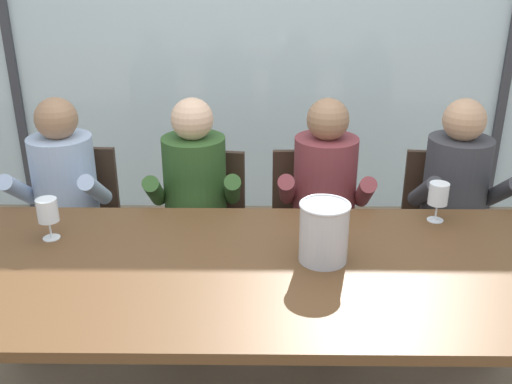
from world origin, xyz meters
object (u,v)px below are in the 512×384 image
(chair_near_curtain, at_px, (77,217))
(chair_left_of_center, at_px, (203,221))
(chair_center, at_px, (312,221))
(person_pale_blue_shirt, at_px, (62,200))
(dining_table, at_px, (255,281))
(wine_glass_near_bucket, at_px, (438,196))
(person_olive_shirt, at_px, (195,201))
(person_charcoal_jacket, at_px, (458,202))
(person_maroon_top, at_px, (325,202))
(chair_right_of_center, at_px, (443,223))
(wine_glass_by_left_taster, at_px, (47,211))
(ice_bucket_primary, at_px, (324,231))

(chair_near_curtain, height_order, chair_left_of_center, same)
(chair_near_curtain, distance_m, chair_left_of_center, 0.69)
(chair_center, bearing_deg, person_pale_blue_shirt, -175.94)
(dining_table, height_order, chair_center, chair_center)
(dining_table, relative_size, chair_left_of_center, 2.89)
(chair_left_of_center, bearing_deg, wine_glass_near_bucket, -18.39)
(chair_center, bearing_deg, wine_glass_near_bucket, -48.73)
(person_pale_blue_shirt, distance_m, wine_glass_near_bucket, 1.82)
(person_olive_shirt, bearing_deg, chair_center, 8.49)
(person_charcoal_jacket, bearing_deg, person_maroon_top, 178.86)
(dining_table, height_order, chair_right_of_center, chair_right_of_center)
(dining_table, bearing_deg, wine_glass_by_left_taster, 165.85)
(chair_center, distance_m, ice_bucket_primary, 0.95)
(wine_glass_by_left_taster, bearing_deg, dining_table, -14.15)
(person_maroon_top, xyz_separation_m, wine_glass_near_bucket, (0.44, -0.39, 0.21))
(ice_bucket_primary, height_order, wine_glass_by_left_taster, ice_bucket_primary)
(chair_center, height_order, wine_glass_by_left_taster, wine_glass_by_left_taster)
(chair_near_curtain, relative_size, chair_center, 1.00)
(chair_left_of_center, height_order, chair_center, same)
(dining_table, xyz_separation_m, person_pale_blue_shirt, (-0.99, 0.79, -0.02))
(chair_near_curtain, relative_size, wine_glass_near_bucket, 4.95)
(ice_bucket_primary, distance_m, wine_glass_near_bucket, 0.63)
(wine_glass_near_bucket, bearing_deg, chair_left_of_center, 154.45)
(person_pale_blue_shirt, distance_m, person_charcoal_jacket, 2.00)
(chair_left_of_center, xyz_separation_m, chair_right_of_center, (1.28, -0.01, 0.00))
(dining_table, bearing_deg, wine_glass_near_bucket, 26.99)
(chair_right_of_center, relative_size, wine_glass_by_left_taster, 4.95)
(person_olive_shirt, height_order, wine_glass_near_bucket, person_olive_shirt)
(chair_right_of_center, height_order, person_pale_blue_shirt, person_pale_blue_shirt)
(dining_table, bearing_deg, person_maroon_top, 66.65)
(chair_near_curtain, xyz_separation_m, chair_center, (1.27, -0.03, 0.00))
(person_olive_shirt, xyz_separation_m, ice_bucket_primary, (0.57, -0.74, 0.21))
(person_charcoal_jacket, bearing_deg, chair_right_of_center, 99.58)
(person_charcoal_jacket, bearing_deg, ice_bucket_primary, -136.69)
(person_maroon_top, distance_m, wine_glass_near_bucket, 0.62)
(chair_left_of_center, xyz_separation_m, chair_center, (0.58, 0.01, 0.00))
(dining_table, relative_size, person_olive_shirt, 2.11)
(ice_bucket_primary, height_order, wine_glass_near_bucket, ice_bucket_primary)
(person_maroon_top, distance_m, wine_glass_by_left_taster, 1.32)
(chair_center, distance_m, chair_right_of_center, 0.70)
(chair_right_of_center, distance_m, wine_glass_near_bucket, 0.66)
(person_olive_shirt, bearing_deg, chair_right_of_center, 1.48)
(chair_left_of_center, height_order, ice_bucket_primary, ice_bucket_primary)
(chair_center, bearing_deg, chair_near_curtain, 176.88)
(ice_bucket_primary, bearing_deg, wine_glass_by_left_taster, 171.54)
(chair_right_of_center, bearing_deg, ice_bucket_primary, -124.45)
(chair_near_curtain, bearing_deg, ice_bucket_primary, -34.01)
(person_olive_shirt, bearing_deg, wine_glass_by_left_taster, -135.56)
(person_pale_blue_shirt, xyz_separation_m, ice_bucket_primary, (1.24, -0.74, 0.21))
(person_pale_blue_shirt, distance_m, ice_bucket_primary, 1.46)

